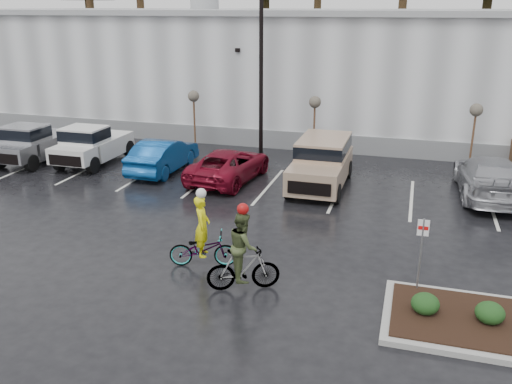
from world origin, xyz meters
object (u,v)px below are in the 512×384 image
(pickup_silver, at_px, (38,141))
(car_red, at_px, (229,165))
(suv_tan, at_px, (321,164))
(fire_lane_sign, at_px, (421,247))
(car_far_silver, at_px, (489,177))
(sapling_east, at_px, (476,114))
(pickup_white, at_px, (96,143))
(cyclist_olive, at_px, (243,259))
(car_blue, at_px, (163,155))
(sapling_mid, at_px, (315,106))
(cyclist_hivis, at_px, (203,242))
(sapling_west, at_px, (194,99))
(lamppost, at_px, (261,44))

(pickup_silver, distance_m, car_red, 10.32)
(car_red, xyz_separation_m, suv_tan, (4.09, 0.16, 0.32))
(fire_lane_sign, distance_m, car_far_silver, 9.53)
(sapling_east, xyz_separation_m, car_red, (-10.43, -4.63, -2.02))
(pickup_white, bearing_deg, fire_lane_sign, -30.39)
(cyclist_olive, bearing_deg, car_blue, 12.12)
(car_far_silver, bearing_deg, car_red, 2.67)
(sapling_mid, height_order, cyclist_olive, sapling_mid)
(sapling_east, relative_size, fire_lane_sign, 1.45)
(cyclist_hivis, bearing_deg, car_far_silver, -60.11)
(pickup_white, relative_size, car_far_silver, 0.90)
(sapling_west, distance_m, car_far_silver, 15.02)
(lamppost, height_order, cyclist_olive, lamppost)
(sapling_mid, xyz_separation_m, car_blue, (-6.36, -4.20, -1.95))
(pickup_white, relative_size, cyclist_hivis, 2.12)
(pickup_silver, bearing_deg, fire_lane_sign, -24.90)
(sapling_east, bearing_deg, pickup_white, -168.31)
(pickup_white, bearing_deg, cyclist_olive, -42.94)
(sapling_west, xyz_separation_m, fire_lane_sign, (11.80, -12.80, -1.32))
(pickup_white, bearing_deg, suv_tan, -4.00)
(sapling_mid, bearing_deg, suv_tan, -75.46)
(sapling_west, height_order, car_red, sapling_west)
(sapling_west, relative_size, cyclist_hivis, 1.30)
(lamppost, height_order, sapling_mid, lamppost)
(fire_lane_sign, distance_m, suv_tan, 9.31)
(fire_lane_sign, height_order, car_far_silver, fire_lane_sign)
(lamppost, relative_size, cyclist_olive, 3.65)
(lamppost, xyz_separation_m, sapling_west, (-4.00, 1.00, -2.96))
(pickup_white, distance_m, cyclist_olive, 14.98)
(fire_lane_sign, bearing_deg, car_far_silver, 73.90)
(sapling_east, height_order, car_red, sapling_east)
(fire_lane_sign, bearing_deg, cyclist_hivis, -179.59)
(car_red, xyz_separation_m, car_far_silver, (10.87, 0.97, 0.13))
(sapling_mid, distance_m, car_far_silver, 8.94)
(sapling_east, xyz_separation_m, pickup_white, (-17.76, -3.67, -1.75))
(fire_lane_sign, height_order, pickup_white, fire_lane_sign)
(pickup_silver, distance_m, car_far_silver, 21.18)
(sapling_east, distance_m, pickup_silver, 21.23)
(lamppost, bearing_deg, car_far_silver, -14.29)
(sapling_west, relative_size, fire_lane_sign, 1.45)
(lamppost, xyz_separation_m, pickup_silver, (-10.74, -3.20, -4.71))
(sapling_east, relative_size, car_far_silver, 0.56)
(sapling_mid, bearing_deg, pickup_silver, -162.41)
(car_far_silver, bearing_deg, lamppost, -16.73)
(sapling_mid, xyz_separation_m, car_far_silver, (7.94, -3.66, -1.89))
(pickup_white, relative_size, cyclist_olive, 2.06)
(lamppost, relative_size, car_red, 1.81)
(car_red, bearing_deg, pickup_white, -1.25)
(pickup_silver, bearing_deg, car_far_silver, 1.45)
(car_blue, height_order, cyclist_olive, cyclist_olive)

